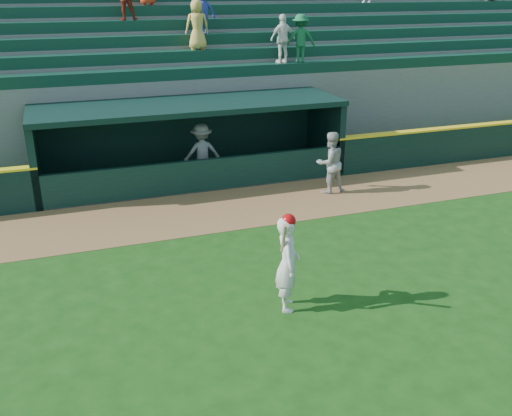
# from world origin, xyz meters

# --- Properties ---
(ground) EXTENTS (120.00, 120.00, 0.00)m
(ground) POSITION_xyz_m (0.00, 0.00, 0.00)
(ground) COLOR #174110
(ground) RESTS_ON ground
(warning_track) EXTENTS (40.00, 3.00, 0.01)m
(warning_track) POSITION_xyz_m (0.00, 4.90, 0.01)
(warning_track) COLOR brown
(warning_track) RESTS_ON ground
(dugout_player_front) EXTENTS (0.97, 0.80, 1.84)m
(dugout_player_front) POSITION_xyz_m (3.58, 5.19, 0.92)
(dugout_player_front) COLOR #A5A6A0
(dugout_player_front) RESTS_ON ground
(dugout_player_inside) EXTENTS (1.21, 0.72, 1.84)m
(dugout_player_inside) POSITION_xyz_m (0.28, 7.46, 0.92)
(dugout_player_inside) COLOR #969792
(dugout_player_inside) RESTS_ON ground
(dugout) EXTENTS (9.40, 2.80, 2.46)m
(dugout) POSITION_xyz_m (0.00, 8.00, 1.36)
(dugout) COLOR slate
(dugout) RESTS_ON ground
(stands) EXTENTS (34.50, 6.33, 7.41)m
(stands) POSITION_xyz_m (0.01, 12.57, 2.41)
(stands) COLOR slate
(stands) RESTS_ON ground
(batter_at_plate) EXTENTS (0.63, 0.87, 1.96)m
(batter_at_plate) POSITION_xyz_m (-0.08, -0.42, 0.97)
(batter_at_plate) COLOR silver
(batter_at_plate) RESTS_ON ground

